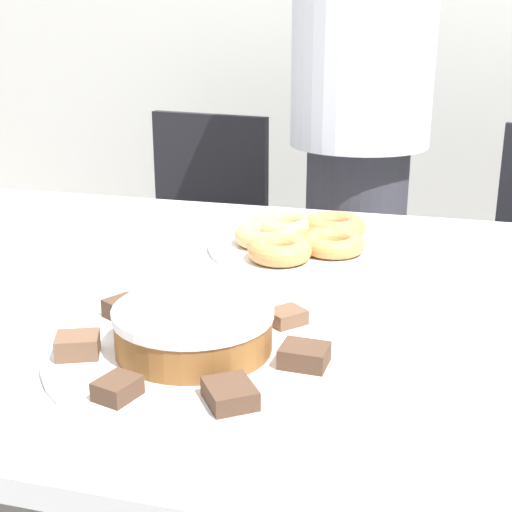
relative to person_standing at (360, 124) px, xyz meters
The scene contains 19 objects.
table 0.87m from the person_standing, 91.08° to the right, with size 1.67×1.06×0.74m.
person_standing is the anchor object (origin of this frame).
office_chair_left 0.73m from the person_standing, 166.78° to the left, with size 0.51×0.51×0.87m.
plate_cake 1.09m from the person_standing, 93.53° to the right, with size 0.38×0.38×0.01m.
plate_donuts 0.62m from the person_standing, 92.95° to the right, with size 0.33×0.33×0.01m.
frosted_cake 1.08m from the person_standing, 93.53° to the right, with size 0.20×0.20×0.06m.
lamington_0 1.23m from the person_standing, 94.97° to the right, with size 0.05×0.06×0.02m.
lamington_1 1.20m from the person_standing, 89.18° to the right, with size 0.07×0.08×0.02m.
lamington_2 1.09m from the person_standing, 85.93° to the right, with size 0.06×0.05×0.02m.
lamington_3 0.98m from the person_standing, 88.29° to the right, with size 0.06×0.06×0.02m.
lamington_4 0.95m from the person_standing, 95.56° to the right, with size 0.05×0.05×0.03m.
lamington_5 1.03m from the person_standing, 100.81° to the right, with size 0.07×0.07×0.03m.
lamington_6 1.16m from the person_standing, 99.97° to the right, with size 0.07×0.06×0.03m.
donut_0 0.62m from the person_standing, 92.95° to the right, with size 0.11×0.11×0.03m.
donut_1 0.64m from the person_standing, 98.03° to the right, with size 0.12×0.12×0.04m.
donut_2 0.72m from the person_standing, 93.44° to the right, with size 0.11×0.11×0.04m.
donut_3 0.65m from the person_standing, 86.53° to the right, with size 0.12×0.12×0.03m.
donut_4 0.55m from the person_standing, 87.34° to the right, with size 0.12×0.12×0.04m.
donut_5 0.57m from the person_standing, 97.34° to the right, with size 0.13×0.13×0.04m.
Camera 1 is at (0.24, -1.01, 1.14)m, focal length 50.00 mm.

